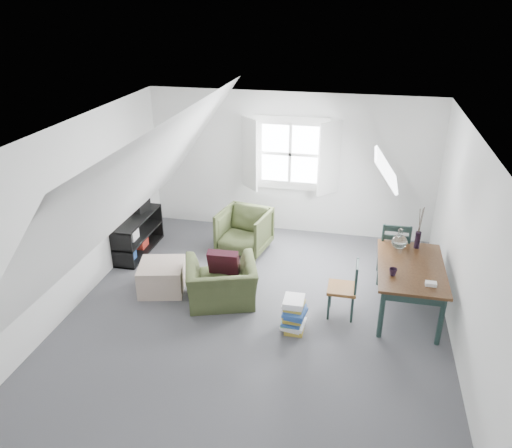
% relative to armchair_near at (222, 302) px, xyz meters
% --- Properties ---
extents(floor, '(5.50, 5.50, 0.00)m').
position_rel_armchair_near_xyz_m(floor, '(0.54, -0.17, 0.00)').
color(floor, '#48484D').
rests_on(floor, ground).
extents(ceiling, '(5.50, 5.50, 0.00)m').
position_rel_armchair_near_xyz_m(ceiling, '(0.54, -0.17, 2.50)').
color(ceiling, white).
rests_on(ceiling, wall_back).
extents(wall_back, '(5.00, 0.00, 5.00)m').
position_rel_armchair_near_xyz_m(wall_back, '(0.54, 2.58, 1.25)').
color(wall_back, silver).
rests_on(wall_back, ground).
extents(wall_front, '(5.00, 0.00, 5.00)m').
position_rel_armchair_near_xyz_m(wall_front, '(0.54, -2.92, 1.25)').
color(wall_front, silver).
rests_on(wall_front, ground).
extents(wall_left, '(0.00, 5.50, 5.50)m').
position_rel_armchair_near_xyz_m(wall_left, '(-1.96, -0.17, 1.25)').
color(wall_left, silver).
rests_on(wall_left, ground).
extents(wall_right, '(0.00, 5.50, 5.50)m').
position_rel_armchair_near_xyz_m(wall_right, '(3.04, -0.17, 1.25)').
color(wall_right, silver).
rests_on(wall_right, ground).
extents(slope_left, '(3.19, 5.50, 4.48)m').
position_rel_armchair_near_xyz_m(slope_left, '(-1.01, -0.17, 1.78)').
color(slope_left, white).
rests_on(slope_left, wall_left).
extents(slope_right, '(3.19, 5.50, 4.48)m').
position_rel_armchair_near_xyz_m(slope_right, '(2.09, -0.17, 1.78)').
color(slope_right, white).
rests_on(slope_right, wall_right).
extents(dormer_window, '(1.71, 0.35, 1.30)m').
position_rel_armchair_near_xyz_m(dormer_window, '(0.54, 2.50, 1.45)').
color(dormer_window, white).
rests_on(dormer_window, wall_back).
extents(skylight, '(0.35, 0.75, 0.47)m').
position_rel_armchair_near_xyz_m(skylight, '(2.09, 1.13, 1.75)').
color(skylight, white).
rests_on(skylight, slope_right).
extents(armchair_near, '(1.17, 1.10, 0.62)m').
position_rel_armchair_near_xyz_m(armchair_near, '(0.00, 0.00, 0.00)').
color(armchair_near, '#384123').
rests_on(armchair_near, floor).
extents(armchair_far, '(0.91, 0.93, 0.73)m').
position_rel_armchair_near_xyz_m(armchair_far, '(-0.06, 1.60, 0.00)').
color(armchair_far, '#384123').
rests_on(armchair_far, floor).
extents(throw_pillow, '(0.44, 0.27, 0.44)m').
position_rel_armchair_near_xyz_m(throw_pillow, '(0.00, 0.15, 0.54)').
color(throw_pillow, '#340E18').
rests_on(throw_pillow, armchair_near).
extents(ottoman, '(0.76, 0.76, 0.42)m').
position_rel_armchair_near_xyz_m(ottoman, '(-0.94, 0.14, 0.21)').
color(ottoman, tan).
rests_on(ottoman, floor).
extents(dining_table, '(0.86, 1.43, 0.71)m').
position_rel_armchair_near_xyz_m(dining_table, '(2.51, 0.31, 0.62)').
color(dining_table, '#351E0F').
rests_on(dining_table, floor).
extents(demijohn, '(0.21, 0.21, 0.30)m').
position_rel_armchair_near_xyz_m(demijohn, '(2.36, 0.76, 0.84)').
color(demijohn, silver).
rests_on(demijohn, dining_table).
extents(vase_twigs, '(0.08, 0.09, 0.61)m').
position_rel_armchair_near_xyz_m(vase_twigs, '(2.61, 0.86, 0.85)').
color(vase_twigs, black).
rests_on(vase_twigs, dining_table).
extents(cup, '(0.11, 0.11, 0.10)m').
position_rel_armchair_near_xyz_m(cup, '(2.26, 0.01, 0.71)').
color(cup, black).
rests_on(cup, dining_table).
extents(paper_box, '(0.14, 0.09, 0.04)m').
position_rel_armchair_near_xyz_m(paper_box, '(2.71, -0.14, 0.74)').
color(paper_box, white).
rests_on(paper_box, dining_table).
extents(dining_chair_far, '(0.46, 0.46, 0.97)m').
position_rel_armchair_near_xyz_m(dining_chair_far, '(2.34, 1.15, 0.51)').
color(dining_chair_far, brown).
rests_on(dining_chair_far, floor).
extents(dining_chair_near, '(0.38, 0.38, 0.81)m').
position_rel_armchair_near_xyz_m(dining_chair_near, '(1.68, 0.06, 0.42)').
color(dining_chair_near, brown).
rests_on(dining_chair_near, floor).
extents(media_shelf, '(0.41, 1.24, 0.63)m').
position_rel_armchair_near_xyz_m(media_shelf, '(-1.80, 1.14, 0.29)').
color(media_shelf, black).
rests_on(media_shelf, floor).
extents(electronics_box, '(0.27, 0.32, 0.22)m').
position_rel_armchair_near_xyz_m(electronics_box, '(-1.80, 1.43, 0.73)').
color(electronics_box, black).
rests_on(electronics_box, media_shelf).
extents(magazine_stack, '(0.34, 0.40, 0.45)m').
position_rel_armchair_near_xyz_m(magazine_stack, '(1.08, -0.41, 0.23)').
color(magazine_stack, '#B29933').
rests_on(magazine_stack, floor).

